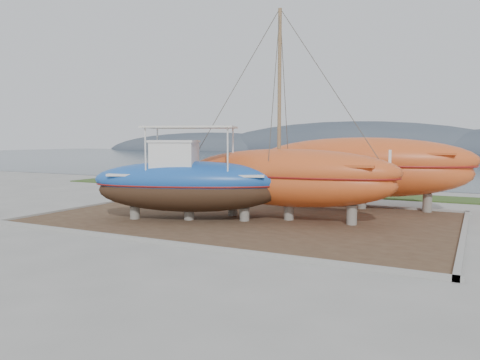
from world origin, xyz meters
The scene contains 10 objects.
ground centered at (0.00, 0.00, 0.00)m, with size 140.00×140.00×0.00m, color gray.
dirt_patch centered at (0.00, 4.00, 0.03)m, with size 18.00×12.00×0.06m, color #422D1E.
curb_frame centered at (0.00, 4.00, 0.07)m, with size 18.60×12.60×0.15m, color gray, non-canonical shape.
grass_strip centered at (0.00, 15.50, 0.04)m, with size 44.00×3.00×0.08m, color #284219.
sea centered at (0.00, 70.00, 0.00)m, with size 260.00×100.00×0.04m, color #1B2B36, non-canonical shape.
mountain_ridge centered at (0.00, 125.00, 0.00)m, with size 200.00×36.00×20.00m, color #333D49, non-canonical shape.
blue_caique centered at (-1.98, 2.27, 2.15)m, with size 8.67×2.71×4.17m, color #1B51A9, non-canonical shape.
white_dinghy centered at (-7.17, 6.33, 0.62)m, with size 3.73×1.40×1.12m, color white, non-canonical shape.
orange_sailboat centered at (2.00, 4.31, 4.71)m, with size 9.69×2.86×9.30m, color #C34C1E, non-canonical shape.
orange_bare_hull centered at (4.15, 9.21, 1.86)m, with size 10.96×3.29×3.59m, color #C34C1E, non-canonical shape.
Camera 1 is at (9.51, -15.14, 3.66)m, focal length 35.00 mm.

